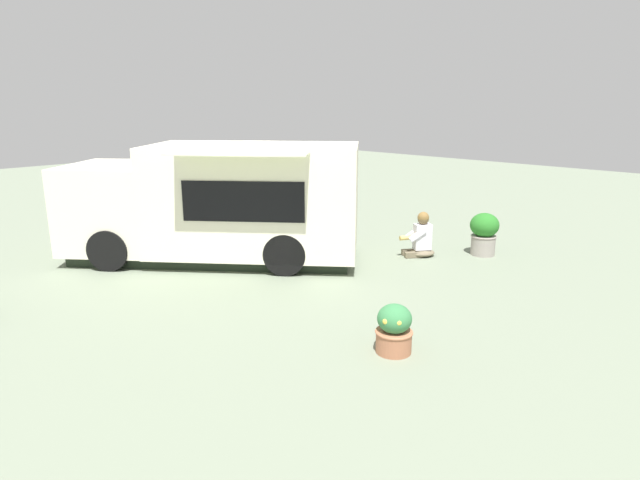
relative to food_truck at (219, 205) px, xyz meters
name	(u,v)px	position (x,y,z in m)	size (l,w,h in m)	color
ground_plane	(253,269)	(0.98, 0.01, -1.08)	(40.00, 40.00, 0.00)	gray
food_truck	(219,205)	(0.00, 0.00, 0.00)	(5.55, 5.05, 2.23)	white
person_customer	(421,239)	(2.71, 2.90, -0.72)	(0.68, 0.76, 0.90)	#746851
planter_flowering_near	(484,233)	(3.57, 3.86, -0.62)	(0.57, 0.57, 0.86)	gray
planter_flowering_far	(394,329)	(4.89, -0.93, -0.77)	(0.47, 0.47, 0.63)	#AD6B4B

